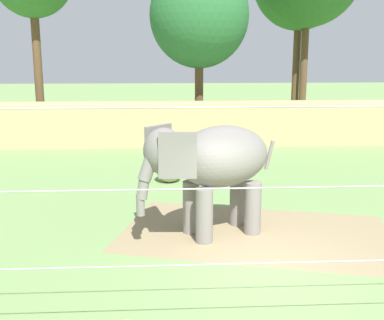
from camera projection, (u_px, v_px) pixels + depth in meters
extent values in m
plane|color=#759956|center=(266.00, 269.00, 10.11)|extent=(120.00, 120.00, 0.00)
cube|color=#937F5B|center=(254.00, 233.00, 12.08)|extent=(7.20, 5.38, 0.01)
cube|color=tan|center=(207.00, 123.00, 23.49)|extent=(36.00, 1.80, 1.99)
cylinder|color=gray|center=(204.00, 216.00, 11.39)|extent=(0.41, 0.41, 1.29)
cylinder|color=gray|center=(191.00, 207.00, 12.01)|extent=(0.41, 0.41, 1.29)
cylinder|color=gray|center=(253.00, 208.00, 11.94)|extent=(0.41, 0.41, 1.29)
cylinder|color=gray|center=(238.00, 200.00, 12.57)|extent=(0.41, 0.41, 1.29)
ellipsoid|color=gray|center=(222.00, 156.00, 11.70)|extent=(2.71, 2.11, 1.48)
ellipsoid|color=gray|center=(164.00, 151.00, 11.01)|extent=(1.23, 1.29, 1.07)
cube|color=gray|center=(178.00, 155.00, 10.57)|extent=(0.83, 0.13, 1.02)
cube|color=gray|center=(158.00, 147.00, 11.54)|extent=(0.63, 0.67, 1.02)
cylinder|color=gray|center=(147.00, 170.00, 10.93)|extent=(0.53, 0.44, 0.58)
cylinder|color=gray|center=(143.00, 188.00, 10.97)|extent=(0.39, 0.35, 0.54)
cylinder|color=gray|center=(140.00, 204.00, 11.02)|extent=(0.25, 0.25, 0.51)
cylinder|color=gray|center=(269.00, 155.00, 12.29)|extent=(0.29, 0.19, 0.74)
sphere|color=tan|center=(169.00, 169.00, 16.72)|extent=(0.89, 0.89, 0.89)
cylinder|color=#B7B7BC|center=(324.00, 262.00, 6.37)|extent=(10.54, 0.02, 0.02)
cylinder|color=#B7B7BC|center=(329.00, 187.00, 6.15)|extent=(10.54, 0.02, 0.02)
cylinder|color=#B7B7BC|center=(334.00, 107.00, 5.93)|extent=(10.54, 0.02, 0.02)
cylinder|color=brown|center=(296.00, 73.00, 30.11)|extent=(0.44, 0.44, 6.11)
cylinder|color=brown|center=(38.00, 74.00, 25.88)|extent=(0.44, 0.44, 6.42)
cylinder|color=brown|center=(303.00, 72.00, 29.53)|extent=(0.44, 0.44, 6.34)
cylinder|color=brown|center=(199.00, 97.00, 25.85)|extent=(0.44, 0.44, 4.00)
ellipsoid|color=#286633|center=(199.00, 15.00, 24.96)|extent=(5.05, 5.05, 5.30)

